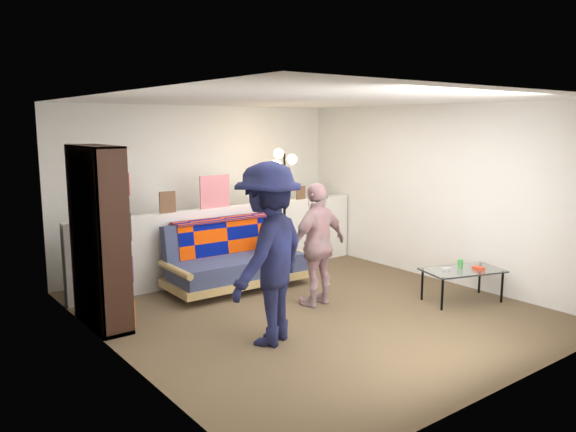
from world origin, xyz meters
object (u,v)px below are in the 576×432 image
at_px(person_right, 318,245).
at_px(bookshelf, 99,243).
at_px(floor_lamp, 283,185).
at_px(person_left, 269,254).
at_px(coffee_table, 463,272).
at_px(futon_sofa, 236,260).

bearing_deg(person_right, bookshelf, -28.08).
distance_m(floor_lamp, person_left, 2.79).
bearing_deg(floor_lamp, coffee_table, -71.36).
xyz_separation_m(floor_lamp, person_left, (-1.77, -2.13, -0.37)).
height_order(coffee_table, person_right, person_right).
xyz_separation_m(futon_sofa, coffee_table, (1.88, -2.17, 0.00)).
height_order(futon_sofa, coffee_table, futon_sofa).
bearing_deg(person_left, bookshelf, -79.40).
height_order(coffee_table, floor_lamp, floor_lamp).
bearing_deg(bookshelf, futon_sofa, 9.60).
height_order(person_left, person_right, person_left).
distance_m(coffee_table, person_right, 1.80).
xyz_separation_m(futon_sofa, floor_lamp, (1.03, 0.33, 0.90)).
relative_size(floor_lamp, person_right, 1.22).
bearing_deg(floor_lamp, bookshelf, -167.40).
relative_size(bookshelf, person_left, 1.08).
bearing_deg(coffee_table, floor_lamp, 108.64).
relative_size(bookshelf, person_right, 1.31).
bearing_deg(person_left, floor_lamp, -156.92).
bearing_deg(floor_lamp, futon_sofa, -162.12).
xyz_separation_m(bookshelf, coffee_table, (3.76, -1.85, -0.53)).
distance_m(bookshelf, coffee_table, 4.22).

